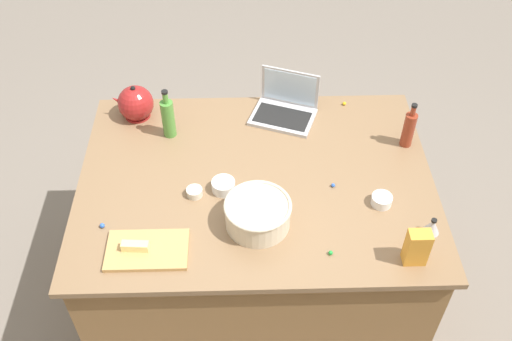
{
  "coord_description": "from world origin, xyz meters",
  "views": [
    {
      "loc": [
        0.05,
        1.83,
        2.8
      ],
      "look_at": [
        0.0,
        0.0,
        0.95
      ],
      "focal_mm": 40.49,
      "sensor_mm": 36.0,
      "label": 1
    }
  ],
  "objects_px": {
    "bottle_soy": "(409,129)",
    "kettle": "(136,104)",
    "ramekin_medium": "(382,200)",
    "candy_bag": "(417,247)",
    "cutting_board": "(147,250)",
    "kitchen_timer": "(432,226)",
    "butter_stick_left": "(135,246)",
    "bottle_olive": "(168,118)",
    "mixing_bowl_large": "(257,214)",
    "ramekin_wide": "(195,192)",
    "ramekin_small": "(223,186)",
    "laptop": "(285,107)"
  },
  "relations": [
    {
      "from": "butter_stick_left",
      "to": "kettle",
      "type": "bearing_deg",
      "value": -83.66
    },
    {
      "from": "mixing_bowl_large",
      "to": "butter_stick_left",
      "type": "distance_m",
      "value": 0.51
    },
    {
      "from": "mixing_bowl_large",
      "to": "ramekin_medium",
      "type": "height_order",
      "value": "mixing_bowl_large"
    },
    {
      "from": "kettle",
      "to": "butter_stick_left",
      "type": "bearing_deg",
      "value": 96.34
    },
    {
      "from": "laptop",
      "to": "ramekin_medium",
      "type": "height_order",
      "value": "laptop"
    },
    {
      "from": "laptop",
      "to": "butter_stick_left",
      "type": "distance_m",
      "value": 1.08
    },
    {
      "from": "ramekin_medium",
      "to": "kettle",
      "type": "bearing_deg",
      "value": -29.07
    },
    {
      "from": "kettle",
      "to": "cutting_board",
      "type": "xyz_separation_m",
      "value": [
        -0.14,
        0.86,
        -0.07
      ]
    },
    {
      "from": "mixing_bowl_large",
      "to": "kettle",
      "type": "height_order",
      "value": "kettle"
    },
    {
      "from": "ramekin_medium",
      "to": "candy_bag",
      "type": "distance_m",
      "value": 0.32
    },
    {
      "from": "kettle",
      "to": "candy_bag",
      "type": "relative_size",
      "value": 1.25
    },
    {
      "from": "ramekin_small",
      "to": "bottle_olive",
      "type": "bearing_deg",
      "value": -55.01
    },
    {
      "from": "ramekin_wide",
      "to": "ramekin_small",
      "type": "bearing_deg",
      "value": -168.03
    },
    {
      "from": "cutting_board",
      "to": "candy_bag",
      "type": "bearing_deg",
      "value": 176.08
    },
    {
      "from": "bottle_soy",
      "to": "kettle",
      "type": "xyz_separation_m",
      "value": [
        1.32,
        -0.25,
        -0.02
      ]
    },
    {
      "from": "kettle",
      "to": "ramekin_small",
      "type": "bearing_deg",
      "value": 130.06
    },
    {
      "from": "laptop",
      "to": "candy_bag",
      "type": "relative_size",
      "value": 2.16
    },
    {
      "from": "laptop",
      "to": "candy_bag",
      "type": "bearing_deg",
      "value": 116.14
    },
    {
      "from": "ramekin_small",
      "to": "kitchen_timer",
      "type": "distance_m",
      "value": 0.91
    },
    {
      "from": "bottle_olive",
      "to": "cutting_board",
      "type": "distance_m",
      "value": 0.72
    },
    {
      "from": "butter_stick_left",
      "to": "candy_bag",
      "type": "relative_size",
      "value": 0.65
    },
    {
      "from": "laptop",
      "to": "mixing_bowl_large",
      "type": "distance_m",
      "value": 0.74
    },
    {
      "from": "kettle",
      "to": "butter_stick_left",
      "type": "distance_m",
      "value": 0.87
    },
    {
      "from": "laptop",
      "to": "cutting_board",
      "type": "relative_size",
      "value": 1.1
    },
    {
      "from": "ramekin_small",
      "to": "kitchen_timer",
      "type": "height_order",
      "value": "kitchen_timer"
    },
    {
      "from": "mixing_bowl_large",
      "to": "ramekin_wide",
      "type": "relative_size",
      "value": 3.95
    },
    {
      "from": "laptop",
      "to": "ramekin_small",
      "type": "distance_m",
      "value": 0.61
    },
    {
      "from": "kettle",
      "to": "candy_bag",
      "type": "bearing_deg",
      "value": 142.24
    },
    {
      "from": "ramekin_wide",
      "to": "candy_bag",
      "type": "height_order",
      "value": "candy_bag"
    },
    {
      "from": "kitchen_timer",
      "to": "candy_bag",
      "type": "height_order",
      "value": "candy_bag"
    },
    {
      "from": "ramekin_small",
      "to": "candy_bag",
      "type": "distance_m",
      "value": 0.87
    },
    {
      "from": "cutting_board",
      "to": "candy_bag",
      "type": "relative_size",
      "value": 1.96
    },
    {
      "from": "ramekin_medium",
      "to": "kitchen_timer",
      "type": "distance_m",
      "value": 0.24
    },
    {
      "from": "kettle",
      "to": "cutting_board",
      "type": "height_order",
      "value": "kettle"
    },
    {
      "from": "laptop",
      "to": "cutting_board",
      "type": "height_order",
      "value": "laptop"
    },
    {
      "from": "cutting_board",
      "to": "kettle",
      "type": "bearing_deg",
      "value": -80.74
    },
    {
      "from": "bottle_olive",
      "to": "butter_stick_left",
      "type": "distance_m",
      "value": 0.72
    },
    {
      "from": "bottle_soy",
      "to": "ramekin_wide",
      "type": "height_order",
      "value": "bottle_soy"
    },
    {
      "from": "bottle_olive",
      "to": "ramekin_small",
      "type": "height_order",
      "value": "bottle_olive"
    },
    {
      "from": "bottle_olive",
      "to": "ramekin_medium",
      "type": "xyz_separation_m",
      "value": [
        -0.96,
        0.48,
        -0.08
      ]
    },
    {
      "from": "bottle_soy",
      "to": "kettle",
      "type": "distance_m",
      "value": 1.35
    },
    {
      "from": "bottle_olive",
      "to": "cutting_board",
      "type": "relative_size",
      "value": 0.8
    },
    {
      "from": "kettle",
      "to": "candy_bag",
      "type": "height_order",
      "value": "kettle"
    },
    {
      "from": "kettle",
      "to": "cutting_board",
      "type": "bearing_deg",
      "value": 99.26
    },
    {
      "from": "kettle",
      "to": "mixing_bowl_large",
      "type": "bearing_deg",
      "value": 128.91
    },
    {
      "from": "butter_stick_left",
      "to": "candy_bag",
      "type": "bearing_deg",
      "value": 176.24
    },
    {
      "from": "mixing_bowl_large",
      "to": "kettle",
      "type": "xyz_separation_m",
      "value": [
        0.59,
        -0.73,
        0.01
      ]
    },
    {
      "from": "mixing_bowl_large",
      "to": "ramekin_medium",
      "type": "relative_size",
      "value": 3.12
    },
    {
      "from": "bottle_olive",
      "to": "ramekin_medium",
      "type": "bearing_deg",
      "value": 153.21
    },
    {
      "from": "kettle",
      "to": "ramekin_medium",
      "type": "distance_m",
      "value": 1.3
    }
  ]
}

